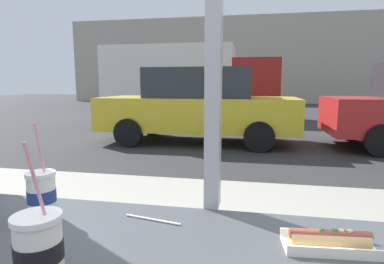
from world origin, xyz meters
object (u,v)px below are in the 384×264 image
(hotdog_tray_far, at_px, (330,240))
(soda_cup_left, at_px, (39,249))
(soda_cup_right, at_px, (42,195))
(box_truck, at_px, (187,79))
(parked_car_yellow, at_px, (199,105))

(hotdog_tray_far, bearing_deg, soda_cup_left, -156.81)
(soda_cup_left, relative_size, soda_cup_right, 1.01)
(hotdog_tray_far, height_order, box_truck, box_truck)
(soda_cup_right, distance_m, hotdog_tray_far, 0.84)
(soda_cup_left, distance_m, hotdog_tray_far, 0.69)
(soda_cup_left, relative_size, parked_car_yellow, 0.07)
(parked_car_yellow, distance_m, box_truck, 5.53)
(soda_cup_right, bearing_deg, parked_car_yellow, 95.33)
(parked_car_yellow, xyz_separation_m, box_truck, (-1.36, 5.31, 0.70))
(soda_cup_left, bearing_deg, parked_car_yellow, 96.81)
(soda_cup_right, xyz_separation_m, box_truck, (-1.98, 11.93, 0.53))
(hotdog_tray_far, bearing_deg, soda_cup_right, 178.24)
(box_truck, bearing_deg, soda_cup_left, -79.85)
(soda_cup_right, distance_m, box_truck, 12.11)
(hotdog_tray_far, distance_m, box_truck, 12.30)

